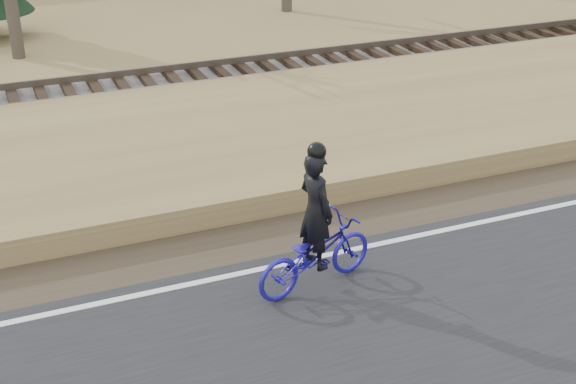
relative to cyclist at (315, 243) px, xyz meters
name	(u,v)px	position (x,y,z in m)	size (l,w,h in m)	color
ground	(355,260)	(0.91, 0.50, -0.75)	(120.00, 120.00, 0.00)	#98834D
road	(445,350)	(0.91, -2.00, -0.72)	(120.00, 6.00, 0.06)	black
edge_line	(350,250)	(0.91, 0.70, -0.69)	(120.00, 0.12, 0.01)	silver
shoulder	(323,225)	(0.91, 1.70, -0.73)	(120.00, 1.60, 0.04)	#473A2B
embankment	(259,149)	(0.91, 4.70, -0.53)	(120.00, 5.00, 0.44)	#98834D
ballast	(202,92)	(0.91, 8.50, -0.53)	(120.00, 3.00, 0.45)	slate
railroad	(202,79)	(0.91, 8.50, -0.23)	(120.00, 2.40, 0.29)	black
cyclist	(315,243)	(0.00, 0.00, 0.00)	(2.04, 1.12, 2.21)	#20169B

